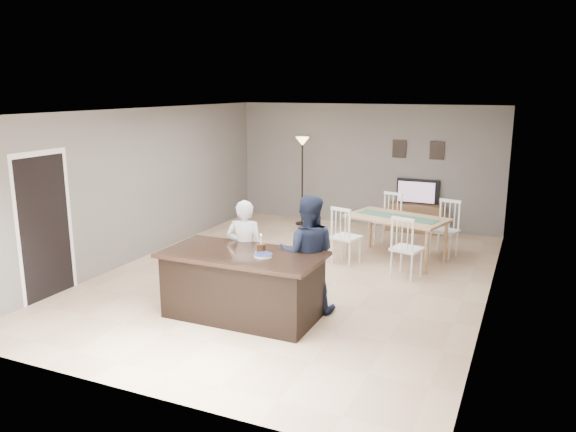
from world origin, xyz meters
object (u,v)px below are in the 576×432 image
at_px(dining_table, 397,224).
at_px(floor_lamp, 302,157).
at_px(tv_console, 415,218).
at_px(man, 308,254).
at_px(television, 417,192).
at_px(birthday_cake, 261,248).
at_px(plate_stack, 263,255).
at_px(kitchen_island, 243,284).
at_px(woman, 245,251).

relative_size(dining_table, floor_lamp, 1.15).
bearing_deg(tv_console, man, -95.48).
bearing_deg(dining_table, television, 107.24).
bearing_deg(birthday_cake, plate_stack, -57.00).
distance_m(kitchen_island, woman, 0.68).
bearing_deg(plate_stack, floor_lamp, 107.12).
xyz_separation_m(woman, man, (0.98, 0.00, 0.07)).
relative_size(man, dining_table, 0.72).
relative_size(kitchen_island, man, 1.31).
bearing_deg(man, dining_table, -119.21).
xyz_separation_m(plate_stack, floor_lamp, (-1.62, 5.25, 0.62)).
relative_size(kitchen_island, tv_console, 1.79).
bearing_deg(television, man, 84.60).
distance_m(kitchen_island, dining_table, 3.63).
distance_m(plate_stack, dining_table, 3.58).
relative_size(kitchen_island, birthday_cake, 8.51).
height_order(man, floor_lamp, floor_lamp).
xyz_separation_m(tv_console, floor_lamp, (-2.48, -0.37, 1.24)).
height_order(tv_console, dining_table, dining_table).
height_order(man, plate_stack, man).
xyz_separation_m(kitchen_island, birthday_cake, (0.22, 0.13, 0.51)).
height_order(woman, birthday_cake, woman).
xyz_separation_m(birthday_cake, dining_table, (1.08, 3.26, -0.30)).
xyz_separation_m(television, dining_table, (0.10, -2.26, -0.20)).
bearing_deg(kitchen_island, man, 37.43).
bearing_deg(man, kitchen_island, 19.81).
relative_size(woman, birthday_cake, 5.92).
relative_size(birthday_cake, plate_stack, 1.02).
bearing_deg(floor_lamp, birthday_cake, -73.52).
bearing_deg(tv_console, floor_lamp, -171.53).
bearing_deg(woman, floor_lamp, -92.41).
xyz_separation_m(dining_table, floor_lamp, (-2.58, 1.82, 0.87)).
xyz_separation_m(man, birthday_cake, (-0.50, -0.42, 0.14)).
relative_size(tv_console, plate_stack, 4.82).
bearing_deg(kitchen_island, plate_stack, -9.09).
xyz_separation_m(television, floor_lamp, (-2.48, -0.44, 0.67)).
bearing_deg(woman, kitchen_island, 100.36).
xyz_separation_m(television, woman, (-1.46, -5.09, -0.12)).
height_order(kitchen_island, man, man).
height_order(television, man, man).
bearing_deg(woman, tv_console, -121.05).
xyz_separation_m(kitchen_island, floor_lamp, (-1.28, 5.20, 1.08)).
relative_size(birthday_cake, floor_lamp, 0.13).
bearing_deg(kitchen_island, television, 77.99).
bearing_deg(floor_lamp, tv_console, 8.47).
xyz_separation_m(tv_console, television, (0.00, 0.07, 0.56)).
bearing_deg(tv_console, kitchen_island, -102.16).
height_order(woman, man, man).
bearing_deg(floor_lamp, kitchen_island, -76.12).
height_order(kitchen_island, birthday_cake, birthday_cake).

